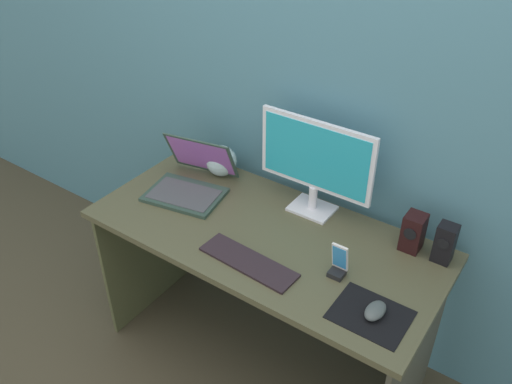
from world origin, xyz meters
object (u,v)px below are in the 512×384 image
object	(u,v)px
laptop	(190,181)
mouse	(375,311)
speaker_near_monitor	(413,232)
monitor	(315,162)
fishbowl	(221,161)
phone_in_dock	(339,264)
keyboard_external	(248,262)
speaker_right	(445,243)

from	to	relation	value
laptop	mouse	world-z (taller)	laptop
speaker_near_monitor	laptop	xyz separation A→B (m)	(-0.95, -0.18, -0.03)
monitor	laptop	xyz separation A→B (m)	(-0.51, -0.18, -0.19)
laptop	mouse	distance (m)	1.00
fishbowl	phone_in_dock	xyz separation A→B (m)	(0.76, -0.30, -0.02)
monitor	phone_in_dock	size ratio (longest dim) A/B	3.58
keyboard_external	phone_in_dock	size ratio (longest dim) A/B	2.80
speaker_right	speaker_near_monitor	size ratio (longest dim) A/B	1.04
monitor	laptop	distance (m)	0.58
speaker_near_monitor	mouse	distance (m)	0.40
monitor	phone_in_dock	bearing A→B (deg)	-46.80
speaker_right	laptop	size ratio (longest dim) A/B	0.41
speaker_right	laptop	distance (m)	1.08
fishbowl	keyboard_external	distance (m)	0.63
speaker_near_monitor	keyboard_external	xyz separation A→B (m)	(-0.46, -0.42, -0.07)
speaker_near_monitor	laptop	distance (m)	0.96
mouse	speaker_near_monitor	bearing A→B (deg)	98.88
fishbowl	mouse	bearing A→B (deg)	-22.98
laptop	phone_in_dock	size ratio (longest dim) A/B	2.77
laptop	fishbowl	bearing A→B (deg)	81.53
speaker_near_monitor	keyboard_external	world-z (taller)	speaker_near_monitor
monitor	fishbowl	world-z (taller)	monitor
speaker_right	laptop	world-z (taller)	laptop
speaker_right	keyboard_external	size ratio (longest dim) A/B	0.41
speaker_right	phone_in_dock	bearing A→B (deg)	-133.84
speaker_right	phone_in_dock	world-z (taller)	speaker_right
mouse	monitor	bearing A→B (deg)	143.83
speaker_right	mouse	size ratio (longest dim) A/B	1.59
speaker_near_monitor	keyboard_external	size ratio (longest dim) A/B	0.39
speaker_right	phone_in_dock	size ratio (longest dim) A/B	1.15
fishbowl	phone_in_dock	bearing A→B (deg)	-21.52
fishbowl	speaker_near_monitor	bearing A→B (deg)	-0.55
keyboard_external	fishbowl	bearing A→B (deg)	139.80
laptop	speaker_right	bearing A→B (deg)	9.48
keyboard_external	speaker_right	bearing A→B (deg)	39.26
keyboard_external	phone_in_dock	xyz separation A→B (m)	(0.30, 0.13, 0.04)
laptop	fishbowl	world-z (taller)	laptop
speaker_right	speaker_near_monitor	bearing A→B (deg)	-179.98
speaker_near_monitor	fishbowl	distance (m)	0.92
laptop	monitor	bearing A→B (deg)	19.06
laptop	keyboard_external	size ratio (longest dim) A/B	0.99
keyboard_external	speaker_near_monitor	bearing A→B (deg)	45.76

